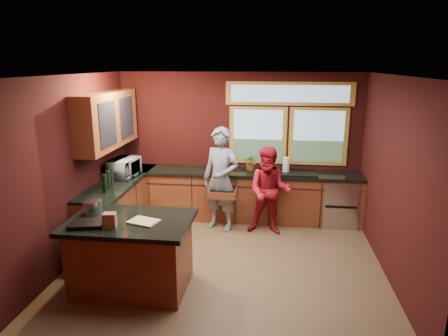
% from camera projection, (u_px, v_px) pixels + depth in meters
% --- Properties ---
extents(floor, '(4.50, 4.50, 0.00)m').
position_uv_depth(floor, '(226.00, 261.00, 5.94)').
color(floor, brown).
rests_on(floor, ground).
extents(room_shell, '(4.52, 4.02, 2.71)m').
position_uv_depth(room_shell, '(189.00, 137.00, 5.86)').
color(room_shell, black).
rests_on(room_shell, ground).
extents(back_counter, '(4.50, 0.64, 0.93)m').
position_uv_depth(back_counter, '(248.00, 195.00, 7.43)').
color(back_counter, '#572214').
rests_on(back_counter, floor).
extents(left_counter, '(0.64, 2.30, 0.93)m').
position_uv_depth(left_counter, '(120.00, 206.00, 6.88)').
color(left_counter, '#572214').
rests_on(left_counter, floor).
extents(island, '(1.55, 1.05, 0.95)m').
position_uv_depth(island, '(132.00, 254.00, 5.13)').
color(island, '#572214').
rests_on(island, floor).
extents(person_grey, '(0.77, 0.64, 1.82)m').
position_uv_depth(person_grey, '(221.00, 179.00, 6.89)').
color(person_grey, slate).
rests_on(person_grey, floor).
extents(person_red, '(0.79, 0.65, 1.52)m').
position_uv_depth(person_red, '(269.00, 191.00, 6.74)').
color(person_red, maroon).
rests_on(person_red, floor).
extents(microwave, '(0.46, 0.63, 0.32)m').
position_uv_depth(microwave, '(124.00, 168.00, 6.92)').
color(microwave, '#999999').
rests_on(microwave, left_counter).
extents(potted_plant, '(0.29, 0.25, 0.32)m').
position_uv_depth(potted_plant, '(251.00, 162.00, 7.31)').
color(potted_plant, '#999999').
rests_on(potted_plant, back_counter).
extents(paper_towel, '(0.12, 0.12, 0.28)m').
position_uv_depth(paper_towel, '(286.00, 165.00, 7.19)').
color(paper_towel, white).
rests_on(paper_towel, back_counter).
extents(cutting_board, '(0.41, 0.34, 0.02)m').
position_uv_depth(cutting_board, '(144.00, 221.00, 4.94)').
color(cutting_board, tan).
rests_on(cutting_board, island).
extents(stock_pot, '(0.24, 0.24, 0.18)m').
position_uv_depth(stock_pot, '(93.00, 207.00, 5.20)').
color(stock_pot, '#BCBCC1').
rests_on(stock_pot, island).
extents(paper_bag, '(0.17, 0.14, 0.18)m').
position_uv_depth(paper_bag, '(110.00, 220.00, 4.77)').
color(paper_bag, brown).
rests_on(paper_bag, island).
extents(black_tray, '(0.45, 0.36, 0.05)m').
position_uv_depth(black_tray, '(86.00, 224.00, 4.82)').
color(black_tray, black).
rests_on(black_tray, island).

